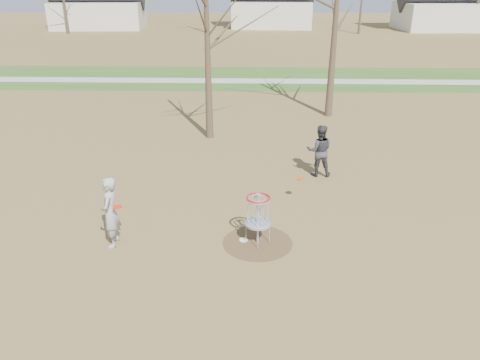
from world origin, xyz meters
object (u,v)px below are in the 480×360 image
player_standing (110,212)px  disc_grounded (243,240)px  player_throwing (319,151)px  disc_golf_basket (258,211)px

player_standing → disc_grounded: (3.31, 0.28, -0.90)m
disc_grounded → player_throwing: bearing=61.0°
disc_grounded → disc_golf_basket: (0.37, -0.09, 0.89)m
disc_golf_basket → disc_grounded: bearing=165.9°
player_standing → player_throwing: size_ratio=1.03×
player_throwing → disc_grounded: player_throwing is taller
player_throwing → disc_golf_basket: size_ratio=1.32×
disc_grounded → disc_golf_basket: 0.97m
player_throwing → disc_golf_basket: bearing=67.1°
player_standing → disc_golf_basket: player_standing is taller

